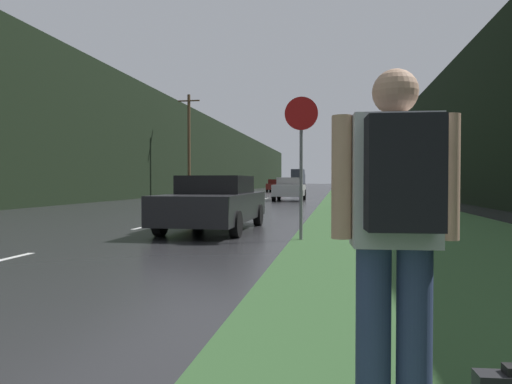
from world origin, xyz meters
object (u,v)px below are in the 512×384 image
at_px(car_passing_far, 290,189).
at_px(car_oncoming, 276,186).
at_px(hitchhiker_with_backpack, 396,224).
at_px(delivery_truck, 298,179).
at_px(car_passing_near, 215,203).
at_px(stop_sign, 301,152).

relative_size(car_passing_far, car_oncoming, 0.99).
distance_m(hitchhiker_with_backpack, delivery_truck, 85.85).
relative_size(hitchhiker_with_backpack, car_passing_near, 0.39).
bearing_deg(hitchhiker_with_backpack, stop_sign, 93.93).
height_order(car_oncoming, delivery_truck, delivery_truck).
bearing_deg(stop_sign, car_oncoming, 98.37).
relative_size(car_passing_far, delivery_truck, 0.59).
bearing_deg(car_passing_near, car_passing_far, -90.00).
bearing_deg(car_passing_near, delivery_truck, -86.77).
bearing_deg(hitchhiker_with_backpack, car_passing_far, 92.81).
bearing_deg(stop_sign, car_passing_far, 96.60).
distance_m(hitchhiker_with_backpack, car_oncoming, 53.42).
relative_size(hitchhiker_with_backpack, car_oncoming, 0.43).
bearing_deg(car_oncoming, car_passing_near, -84.37).
bearing_deg(stop_sign, delivery_truck, 94.89).
bearing_deg(delivery_truck, car_oncoming, -90.00).
relative_size(hitchhiker_with_backpack, delivery_truck, 0.25).
xyz_separation_m(stop_sign, hitchhiker_with_backpack, (1.05, -7.37, -0.85)).
bearing_deg(car_passing_far, stop_sign, 96.60).
distance_m(hitchhiker_with_backpack, car_passing_far, 28.05).
xyz_separation_m(car_passing_near, delivery_truck, (-4.32, 76.41, 1.16)).
height_order(hitchhiker_with_backpack, car_passing_near, hitchhiker_with_backpack).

